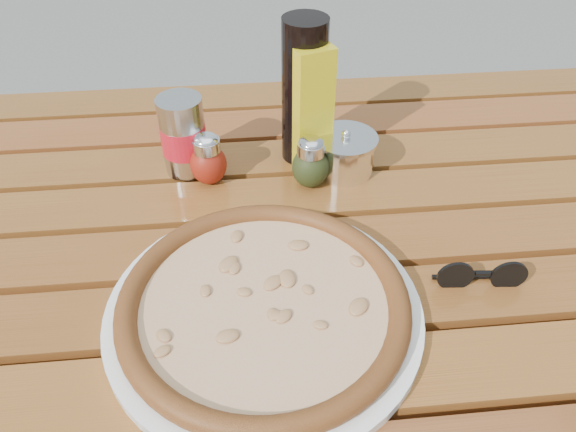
{
  "coord_description": "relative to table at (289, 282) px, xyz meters",
  "views": [
    {
      "loc": [
        -0.05,
        -0.53,
        1.26
      ],
      "look_at": [
        0.0,
        0.02,
        0.78
      ],
      "focal_mm": 35.0,
      "sensor_mm": 36.0,
      "label": 1
    }
  ],
  "objects": [
    {
      "name": "table",
      "position": [
        0.0,
        0.0,
        0.0
      ],
      "size": [
        1.4,
        0.9,
        0.75
      ],
      "color": "#35210C",
      "rests_on": "ground"
    },
    {
      "name": "plate",
      "position": [
        -0.04,
        -0.12,
        0.08
      ],
      "size": [
        0.41,
        0.41,
        0.01
      ],
      "primitive_type": "cylinder",
      "rotation": [
        0.0,
        0.0,
        -0.14
      ],
      "color": "white",
      "rests_on": "table"
    },
    {
      "name": "pizza",
      "position": [
        -0.04,
        -0.12,
        0.1
      ],
      "size": [
        0.41,
        0.41,
        0.03
      ],
      "rotation": [
        0.0,
        0.0,
        -0.28
      ],
      "color": "#FADFB3",
      "rests_on": "plate"
    },
    {
      "name": "pepper_shaker",
      "position": [
        -0.1,
        0.15,
        0.11
      ],
      "size": [
        0.06,
        0.06,
        0.08
      ],
      "rotation": [
        0.0,
        0.0,
        0.2
      ],
      "color": "#A12312",
      "rests_on": "table"
    },
    {
      "name": "oregano_shaker",
      "position": [
        0.04,
        0.12,
        0.11
      ],
      "size": [
        0.06,
        0.06,
        0.08
      ],
      "rotation": [
        0.0,
        0.0,
        0.21
      ],
      "color": "#323C18",
      "rests_on": "table"
    },
    {
      "name": "dark_bottle",
      "position": [
        0.04,
        0.2,
        0.19
      ],
      "size": [
        0.07,
        0.07,
        0.22
      ],
      "primitive_type": "cylinder",
      "rotation": [
        0.0,
        0.0,
        0.09
      ],
      "color": "black",
      "rests_on": "table"
    },
    {
      "name": "soda_can",
      "position": [
        -0.14,
        0.18,
        0.13
      ],
      "size": [
        0.07,
        0.07,
        0.12
      ],
      "rotation": [
        0.0,
        0.0,
        0.06
      ],
      "color": "#B7B8BC",
      "rests_on": "table"
    },
    {
      "name": "olive_oil_cruet",
      "position": [
        0.05,
        0.19,
        0.17
      ],
      "size": [
        0.07,
        0.07,
        0.21
      ],
      "rotation": [
        0.0,
        0.0,
        0.32
      ],
      "color": "gold",
      "rests_on": "table"
    },
    {
      "name": "parmesan_tin",
      "position": [
        0.1,
        0.16,
        0.11
      ],
      "size": [
        0.13,
        0.13,
        0.07
      ],
      "rotation": [
        0.0,
        0.0,
        0.42
      ],
      "color": "white",
      "rests_on": "table"
    },
    {
      "name": "sunglasses",
      "position": [
        0.22,
        -0.09,
        0.09
      ],
      "size": [
        0.11,
        0.03,
        0.04
      ],
      "rotation": [
        0.0,
        0.0,
        -0.08
      ],
      "color": "black",
      "rests_on": "table"
    }
  ]
}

